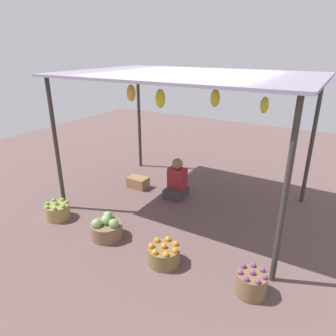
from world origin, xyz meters
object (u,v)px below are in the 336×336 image
at_px(basket_oranges, 164,255).
at_px(basket_purple_onions, 251,283).
at_px(vendor_person, 177,182).
at_px(basket_cabbages, 107,228).
at_px(basket_green_apples, 58,211).
at_px(wooden_crate_near_vendor, 138,182).

height_order(basket_oranges, basket_purple_onions, basket_purple_onions).
distance_m(basket_oranges, basket_purple_onions, 1.18).
xyz_separation_m(vendor_person, basket_purple_onions, (1.99, -1.80, -0.15)).
xyz_separation_m(basket_cabbages, basket_oranges, (1.07, -0.08, -0.02)).
distance_m(basket_green_apples, basket_oranges, 2.18).
relative_size(basket_oranges, basket_purple_onions, 1.20).
height_order(basket_green_apples, wooden_crate_near_vendor, basket_green_apples).
bearing_deg(basket_green_apples, basket_purple_onions, -0.83).
bearing_deg(basket_cabbages, wooden_crate_near_vendor, 110.43).
height_order(basket_green_apples, basket_oranges, basket_green_apples).
relative_size(basket_cabbages, basket_purple_onions, 1.33).
bearing_deg(basket_purple_onions, vendor_person, 137.89).
bearing_deg(basket_cabbages, basket_purple_onions, -0.91).
distance_m(basket_cabbages, wooden_crate_near_vendor, 1.83).
bearing_deg(basket_green_apples, wooden_crate_near_vendor, 74.66).
height_order(basket_purple_onions, wooden_crate_near_vendor, basket_purple_onions).
xyz_separation_m(basket_oranges, basket_purple_onions, (1.18, 0.04, 0.02)).
distance_m(basket_cabbages, basket_oranges, 1.07).
bearing_deg(wooden_crate_near_vendor, basket_oranges, -46.31).
height_order(vendor_person, basket_green_apples, vendor_person).
relative_size(basket_purple_onions, wooden_crate_near_vendor, 0.87).
height_order(vendor_person, basket_cabbages, vendor_person).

